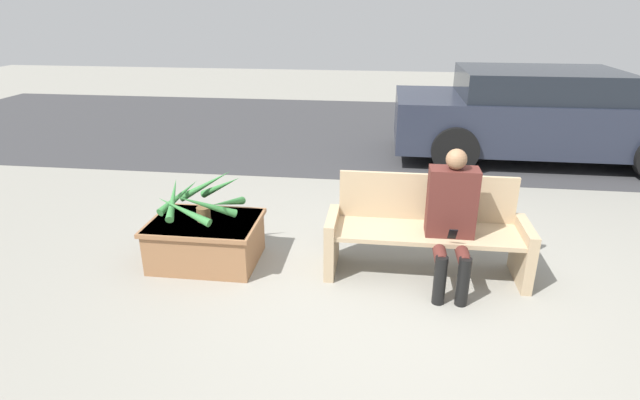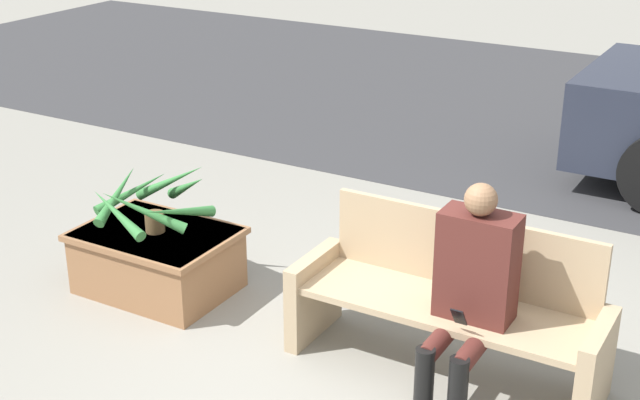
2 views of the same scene
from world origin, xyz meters
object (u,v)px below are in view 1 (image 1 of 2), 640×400
Objects in this scene: person_seated at (452,214)px; planter_box at (206,239)px; bench at (426,230)px; potted_plant at (200,199)px; parked_car at (540,115)px.

person_seated is 1.19× the size of planter_box.
bench is 2.07m from planter_box.
bench is at bearing 2.67° from potted_plant.
bench is at bearing 2.51° from planter_box.
parked_car is (4.04, 3.96, 0.47)m from planter_box.
bench is 1.76× the size of planter_box.
potted_plant is at bearing 177.76° from person_seated.
planter_box is (-2.24, 0.09, -0.43)m from person_seated.
planter_box is at bearing -177.49° from bench.
person_seated reaches higher than potted_plant.
parked_car is at bearing 44.33° from potted_plant.
parked_car reaches higher than person_seated.
person_seated is at bearing -2.42° from planter_box.
potted_plant is (-2.26, 0.09, -0.01)m from person_seated.
planter_box is at bearing 18.31° from potted_plant.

